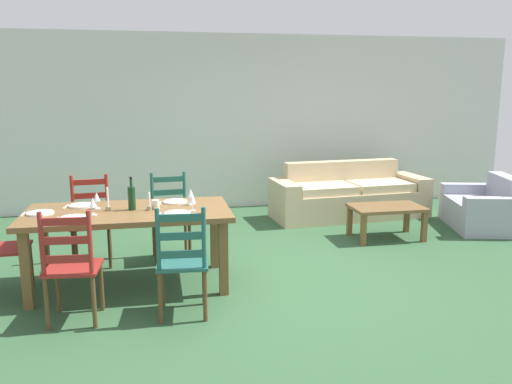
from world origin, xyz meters
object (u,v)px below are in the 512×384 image
wine_glass_far_right (191,194)px  dining_chair_far_left (91,221)px  coffee_cup_primary (156,205)px  dining_chair_far_right (170,217)px  couch (348,197)px  armchair_upholstered (486,210)px  wine_glass_far_left (97,197)px  dining_table (129,219)px  dining_chair_near_left (72,267)px  coffee_table (387,211)px  dining_chair_near_right (182,262)px  wine_bottle (132,198)px  wine_glass_near_right (192,199)px  wine_glass_near_left (93,203)px

wine_glass_far_right → dining_chair_far_left: bearing=148.4°
coffee_cup_primary → dining_chair_far_right: bearing=79.3°
couch → wine_glass_far_right: bearing=-138.9°
dining_chair_far_right → couch: 3.04m
couch → armchair_upholstered: (1.62, -0.98, -0.04)m
wine_glass_far_left → dining_table: bearing=-22.6°
dining_chair_near_left → coffee_table: dining_chair_near_left is taller
wine_glass_far_left → wine_glass_far_right: same height
dining_chair_near_right → dining_chair_far_left: 1.78m
dining_table → dining_chair_near_right: size_ratio=1.98×
dining_chair_near_right → dining_chair_near_left: bearing=176.9°
wine_bottle → wine_glass_near_right: 0.58m
dining_chair_near_left → wine_glass_far_left: dining_chair_near_left is taller
wine_glass_near_right → wine_glass_near_left: bearing=179.7°
coffee_table → wine_glass_far_left: bearing=-164.8°
dining_chair_far_left → coffee_cup_primary: dining_chair_far_left is taller
wine_glass_far_left → dining_chair_near_right: bearing=-50.5°
wine_glass_near_left → coffee_table: size_ratio=0.18×
dining_chair_near_right → wine_bottle: size_ratio=3.04×
dining_table → coffee_cup_primary: size_ratio=21.11×
dining_chair_far_right → dining_chair_far_left: bearing=-178.6°
wine_glass_near_left → wine_glass_far_left: 0.26m
dining_table → dining_chair_near_left: size_ratio=1.98×
wine_glass_far_left → wine_bottle: bearing=-19.1°
wine_glass_near_left → wine_glass_far_left: (0.01, 0.26, 0.00)m
armchair_upholstered → dining_chair_near_right: bearing=-153.9°
dining_chair_near_right → wine_glass_near_right: 0.76m
dining_table → dining_chair_far_left: (-0.44, 0.76, -0.19)m
dining_chair_far_left → wine_glass_far_right: (1.03, -0.64, 0.38)m
dining_chair_near_right → wine_glass_far_left: bearing=129.5°
dining_chair_far_left → wine_glass_far_left: bearing=-77.2°
wine_glass_near_right → coffee_cup_primary: bearing=159.3°
dining_table → dining_chair_far_right: bearing=62.3°
dining_chair_far_right → wine_glass_far_left: bearing=-136.9°
dining_table → wine_glass_far_left: wine_glass_far_left is taller
dining_chair_near_right → dining_chair_far_right: size_ratio=1.00×
wine_glass_near_right → wine_bottle: bearing=165.2°
dining_chair_near_left → wine_bottle: bearing=58.5°
armchair_upholstered → wine_glass_near_left: bearing=-164.1°
dining_chair_far_right → wine_bottle: bearing=-115.6°
coffee_table → couch: bearing=92.6°
wine_glass_near_right → armchair_upholstered: 4.37m
wine_bottle → wine_glass_far_left: wine_bottle is taller
dining_chair_near_left → wine_glass_near_left: size_ratio=5.96×
dining_chair_near_left → dining_chair_far_right: 1.73m
dining_chair_near_right → wine_glass_near_left: size_ratio=5.96×
dining_chair_far_right → wine_glass_far_left: (-0.70, -0.66, 0.38)m
armchair_upholstered → dining_chair_near_left: bearing=-158.4°
dining_table → wine_glass_near_right: (0.59, -0.14, 0.20)m
couch → coffee_table: size_ratio=2.60×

